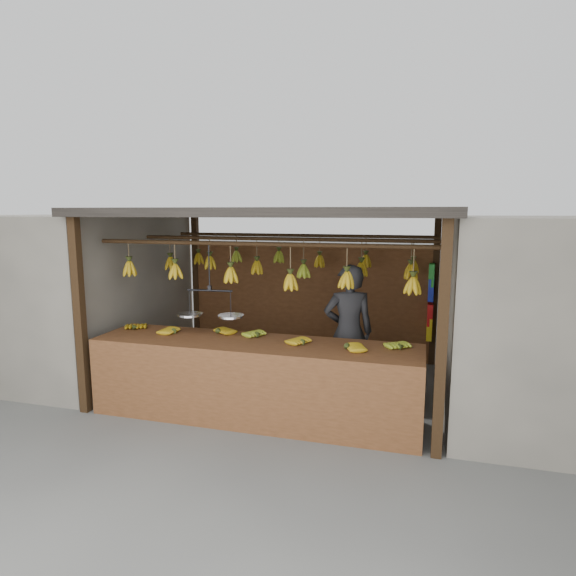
% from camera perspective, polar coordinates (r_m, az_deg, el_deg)
% --- Properties ---
extents(ground, '(80.00, 80.00, 0.00)m').
position_cam_1_polar(ground, '(6.77, -0.70, -11.32)').
color(ground, '#5B5B57').
extents(stall, '(4.30, 3.30, 2.40)m').
position_cam_1_polar(stall, '(6.67, 0.07, 5.74)').
color(stall, black).
rests_on(stall, ground).
extents(neighbor_left, '(3.00, 3.00, 2.30)m').
position_cam_1_polar(neighbor_left, '(8.22, -25.57, -0.28)').
color(neighbor_left, slate).
rests_on(neighbor_left, ground).
extents(counter, '(3.74, 0.85, 0.96)m').
position_cam_1_polar(counter, '(5.43, -4.41, -8.59)').
color(counter, brown).
rests_on(counter, ground).
extents(hanging_bananas, '(3.55, 2.22, 0.38)m').
position_cam_1_polar(hanging_bananas, '(6.40, -0.74, 2.47)').
color(hanging_bananas, '#B08812').
rests_on(hanging_bananas, ground).
extents(balance_scale, '(0.79, 0.35, 0.86)m').
position_cam_1_polar(balance_scale, '(5.74, -9.19, -2.81)').
color(balance_scale, black).
rests_on(balance_scale, ground).
extents(vendor, '(0.72, 0.58, 1.72)m').
position_cam_1_polar(vendor, '(6.11, 7.18, -5.21)').
color(vendor, '#262628').
rests_on(vendor, ground).
extents(bag_bundles, '(0.08, 0.26, 1.16)m').
position_cam_1_polar(bag_bundles, '(7.56, 16.53, -1.59)').
color(bag_bundles, '#199926').
rests_on(bag_bundles, ground).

